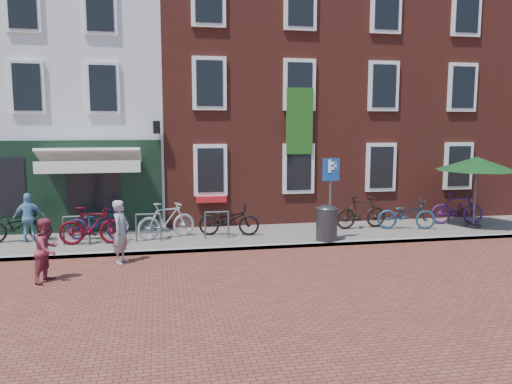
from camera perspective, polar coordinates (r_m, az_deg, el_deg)
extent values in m
plane|color=brown|center=(13.94, -5.95, -6.82)|extent=(80.00, 80.00, 0.00)
cube|color=slate|center=(15.49, -2.73, -5.14)|extent=(24.00, 3.00, 0.10)
cube|color=silver|center=(20.85, -21.91, 9.90)|extent=(8.00, 8.00, 9.00)
cube|color=maroon|center=(20.76, -2.23, 11.83)|extent=(6.00, 8.00, 10.00)
cube|color=maroon|center=(22.46, 13.39, 11.31)|extent=(6.00, 8.00, 10.00)
cube|color=maroon|center=(25.77, 26.83, 9.09)|extent=(7.00, 8.00, 9.00)
cylinder|color=#363538|center=(14.84, 8.04, -3.73)|extent=(0.62, 0.62, 0.93)
ellipsoid|color=#363538|center=(14.75, 8.07, -1.69)|extent=(0.62, 0.62, 0.28)
cylinder|color=#4C4C4F|center=(14.69, 8.43, -0.88)|extent=(0.07, 0.07, 2.43)
cube|color=#13438F|center=(14.57, 8.52, 2.54)|extent=(0.50, 0.04, 0.65)
cylinder|color=#4C4C4F|center=(18.26, 23.46, -3.53)|extent=(0.50, 0.50, 0.08)
cylinder|color=#4C4C4F|center=(18.10, 23.64, -0.21)|extent=(0.06, 0.06, 2.21)
cone|color=#133E17|center=(17.99, 23.82, 3.29)|extent=(2.64, 2.64, 0.45)
imported|color=gray|center=(13.09, -15.10, -4.39)|extent=(0.58, 0.69, 1.61)
imported|color=#903142|center=(12.10, -22.66, -6.09)|extent=(0.78, 0.86, 1.44)
imported|color=#669BBD|center=(15.92, -24.41, -2.66)|extent=(0.89, 0.49, 1.43)
imported|color=black|center=(16.05, -25.44, -3.46)|extent=(1.87, 0.69, 0.98)
imported|color=#4E040D|center=(14.96, -18.19, -3.66)|extent=(1.82, 0.58, 1.08)
imported|color=#13194E|center=(15.49, -17.61, -3.46)|extent=(1.97, 1.19, 0.98)
imported|color=#A6A6A8|center=(15.23, -10.14, -3.19)|extent=(1.87, 1.10, 1.08)
imported|color=black|center=(15.43, -3.10, -3.15)|extent=(1.95, 1.03, 0.98)
imported|color=black|center=(16.78, 11.85, -2.25)|extent=(1.85, 0.70, 1.08)
imported|color=navy|center=(17.05, 16.72, -2.43)|extent=(1.96, 1.07, 0.98)
imported|color=#3B144B|center=(18.48, 21.91, -1.74)|extent=(1.86, 0.82, 1.08)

